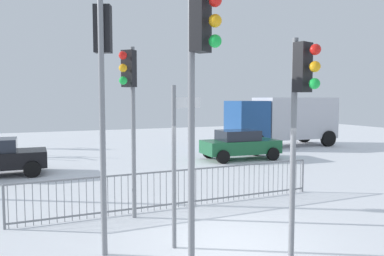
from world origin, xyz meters
name	(u,v)px	position (x,y,z in m)	size (l,w,h in m)	color
ground_plane	(228,245)	(0.00, 0.00, 0.00)	(60.00, 60.00, 0.00)	white
traffic_light_mid_right	(130,93)	(-1.47, 2.44, 3.18)	(0.47, 0.46, 4.33)	slate
traffic_light_foreground_right	(301,98)	(0.87, -1.16, 3.06)	(0.37, 0.55, 4.17)	slate
traffic_light_rear_right	(199,71)	(-1.29, -1.42, 3.49)	(0.44, 0.49, 4.76)	slate
traffic_light_rear_left	(103,70)	(-2.42, 0.60, 3.60)	(0.39, 0.54, 4.93)	slate
direction_sign_post	(176,158)	(-1.04, 0.30, 1.85)	(0.74, 0.34, 3.32)	slate
pedestrian_guard_railing	(178,188)	(0.00, 2.94, 0.55)	(8.83, 0.27, 1.07)	slate
car_green_trailing	(240,144)	(5.80, 9.60, 0.77)	(3.87, 2.07, 1.47)	#195933
delivery_truck	(283,119)	(11.00, 13.19, 1.74)	(7.10, 2.85, 3.10)	silver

